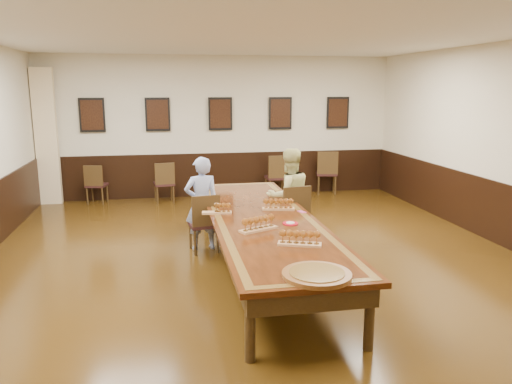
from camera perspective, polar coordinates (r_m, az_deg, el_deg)
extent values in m
cube|color=black|center=(7.05, 0.75, -8.89)|extent=(8.00, 10.00, 0.02)
cube|color=white|center=(6.63, 0.83, 18.11)|extent=(8.00, 10.00, 0.02)
cube|color=beige|center=(11.58, -4.12, 7.44)|extent=(8.00, 0.02, 3.20)
imported|color=#4C69BF|center=(7.75, -6.22, -1.32)|extent=(0.58, 0.42, 1.46)
imported|color=#DBD888|center=(8.03, 3.78, -0.49)|extent=(0.86, 0.72, 1.55)
cube|color=#D1458C|center=(7.12, 5.24, -2.27)|extent=(0.11, 0.15, 0.01)
cube|color=beige|center=(11.59, -22.84, 5.81)|extent=(0.45, 0.18, 2.90)
cube|color=black|center=(11.69, -4.02, 2.04)|extent=(7.98, 0.04, 1.00)
cube|color=black|center=(6.83, 0.77, -3.15)|extent=(1.40, 5.00, 0.06)
cube|color=brown|center=(6.82, 0.77, -2.89)|extent=(1.28, 4.88, 0.00)
cube|color=black|center=(6.82, 0.77, -2.87)|extent=(1.10, 4.70, 0.00)
cube|color=black|center=(6.87, 0.77, -4.36)|extent=(1.25, 4.85, 0.18)
cylinder|color=black|center=(4.72, -0.69, -15.15)|extent=(0.10, 0.10, 0.69)
cylinder|color=black|center=(5.03, 12.84, -13.69)|extent=(0.10, 0.10, 0.69)
cylinder|color=black|center=(9.07, -5.72, -1.86)|extent=(0.10, 0.10, 0.69)
cylinder|color=black|center=(9.23, 1.47, -1.56)|extent=(0.10, 0.10, 0.69)
cube|color=black|center=(11.52, -18.23, 8.35)|extent=(0.54, 0.03, 0.74)
cube|color=black|center=(11.50, -18.24, 8.35)|extent=(0.46, 0.01, 0.64)
cube|color=black|center=(11.42, -11.18, 8.69)|extent=(0.54, 0.03, 0.74)
cube|color=black|center=(11.40, -11.18, 8.69)|extent=(0.46, 0.01, 0.64)
cube|color=black|center=(11.49, -4.10, 8.90)|extent=(0.54, 0.03, 0.74)
cube|color=black|center=(11.47, -4.09, 8.90)|extent=(0.46, 0.01, 0.64)
cube|color=black|center=(11.73, 2.79, 8.98)|extent=(0.54, 0.03, 0.74)
cube|color=black|center=(11.71, 2.81, 8.98)|extent=(0.46, 0.01, 0.64)
cube|color=black|center=(12.13, 9.32, 8.94)|extent=(0.54, 0.03, 0.74)
cube|color=black|center=(12.11, 9.35, 8.93)|extent=(0.46, 0.01, 0.64)
cube|color=#AE7949|center=(7.03, -4.49, -2.37)|extent=(0.43, 0.18, 0.03)
cube|color=#AE7949|center=(7.22, 2.57, -1.95)|extent=(0.48, 0.22, 0.03)
cube|color=#AE7949|center=(6.19, 0.28, -4.30)|extent=(0.52, 0.36, 0.03)
cube|color=#AE7949|center=(5.63, 4.99, -5.98)|extent=(0.51, 0.30, 0.03)
cylinder|color=red|center=(6.48, 3.96, -3.63)|extent=(0.20, 0.20, 0.02)
cylinder|color=silver|center=(6.48, 3.96, -3.52)|extent=(0.11, 0.11, 0.01)
cylinder|color=#582F11|center=(4.76, 6.96, -9.38)|extent=(0.82, 0.82, 0.04)
cylinder|color=brown|center=(4.75, 6.97, -9.09)|extent=(0.66, 0.66, 0.01)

